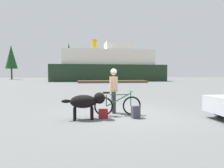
# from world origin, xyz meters

# --- Properties ---
(ground_plane) EXTENTS (160.00, 160.00, 0.00)m
(ground_plane) POSITION_xyz_m (0.00, 0.00, 0.00)
(ground_plane) COLOR #595B5B
(bicycle) EXTENTS (1.76, 0.44, 0.90)m
(bicycle) POSITION_xyz_m (-0.20, -0.22, 0.38)
(bicycle) COLOR black
(bicycle) RESTS_ON ground_plane
(person_cyclist) EXTENTS (0.32, 0.53, 1.74)m
(person_cyclist) POSITION_xyz_m (-0.27, 0.27, 1.05)
(person_cyclist) COLOR #333338
(person_cyclist) RESTS_ON ground_plane
(dog) EXTENTS (1.47, 0.52, 0.91)m
(dog) POSITION_xyz_m (-1.35, -0.65, 0.60)
(dog) COLOR black
(dog) RESTS_ON ground_plane
(backpack) EXTENTS (0.31, 0.25, 0.43)m
(backpack) POSITION_xyz_m (0.35, -0.73, 0.22)
(backpack) COLOR #3F3F4C
(backpack) RESTS_ON ground_plane
(handbag_pannier) EXTENTS (0.33, 0.21, 0.33)m
(handbag_pannier) POSITION_xyz_m (-0.78, -0.64, 0.16)
(handbag_pannier) COLOR maroon
(handbag_pannier) RESTS_ON ground_plane
(dock_pier) EXTENTS (12.04, 2.73, 0.40)m
(dock_pier) POSITION_xyz_m (3.95, 26.55, 0.20)
(dock_pier) COLOR brown
(dock_pier) RESTS_ON ground_plane
(ferry_boat) EXTENTS (24.25, 8.77, 9.09)m
(ferry_boat) POSITION_xyz_m (4.46, 36.06, 3.23)
(ferry_boat) COLOR #1E331E
(ferry_boat) RESTS_ON ground_plane
(pine_tree_far_left) EXTENTS (3.29, 3.29, 9.81)m
(pine_tree_far_left) POSITION_xyz_m (-21.31, 53.09, 6.43)
(pine_tree_far_left) COLOR #4C331E
(pine_tree_far_left) RESTS_ON ground_plane
(pine_tree_center) EXTENTS (3.45, 3.45, 10.69)m
(pine_tree_center) POSITION_xyz_m (3.36, 53.94, 6.49)
(pine_tree_center) COLOR #4C331E
(pine_tree_center) RESTS_ON ground_plane
(pine_tree_far_right) EXTENTS (4.31, 4.31, 10.31)m
(pine_tree_far_right) POSITION_xyz_m (12.62, 53.12, 6.15)
(pine_tree_far_right) COLOR #4C331E
(pine_tree_far_right) RESTS_ON ground_plane
(pine_tree_mid_back) EXTENTS (3.12, 3.12, 11.95)m
(pine_tree_mid_back) POSITION_xyz_m (-5.48, 60.06, 7.30)
(pine_tree_mid_back) COLOR #4C331E
(pine_tree_mid_back) RESTS_ON ground_plane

